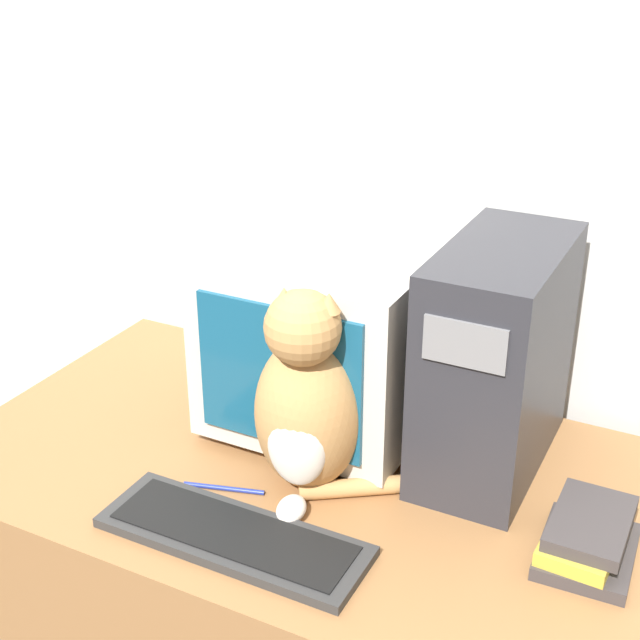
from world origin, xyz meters
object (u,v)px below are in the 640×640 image
(cat, at_px, (308,403))
(book_stack, at_px, (587,539))
(computer_tower, at_px, (496,359))
(pen, at_px, (224,488))
(keyboard, at_px, (231,535))
(crt_monitor, at_px, (329,336))

(cat, distance_m, book_stack, 0.53)
(computer_tower, distance_m, cat, 0.36)
(book_stack, distance_m, pen, 0.65)
(computer_tower, xyz_separation_m, keyboard, (-0.32, -0.44, -0.21))
(book_stack, bearing_deg, cat, -176.15)
(computer_tower, bearing_deg, crt_monitor, -177.46)
(computer_tower, relative_size, cat, 1.08)
(crt_monitor, xyz_separation_m, keyboard, (0.02, -0.42, -0.19))
(crt_monitor, bearing_deg, book_stack, -18.20)
(crt_monitor, xyz_separation_m, computer_tower, (0.34, 0.02, 0.02))
(computer_tower, bearing_deg, keyboard, -125.71)
(pen, bearing_deg, book_stack, 10.68)
(book_stack, height_order, pen, book_stack)
(computer_tower, height_order, keyboard, computer_tower)
(computer_tower, xyz_separation_m, book_stack, (0.23, -0.20, -0.19))
(keyboard, xyz_separation_m, cat, (0.04, 0.20, 0.17))
(cat, relative_size, pen, 2.70)
(computer_tower, relative_size, pen, 2.93)
(crt_monitor, distance_m, pen, 0.37)
(computer_tower, height_order, cat, computer_tower)
(crt_monitor, relative_size, keyboard, 0.88)
(computer_tower, distance_m, keyboard, 0.58)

